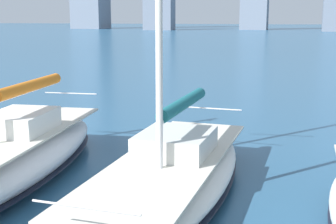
# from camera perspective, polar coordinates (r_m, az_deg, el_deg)

# --- Properties ---
(sailboat_teal) EXTENTS (3.22, 9.50, 10.10)m
(sailboat_teal) POSITION_cam_1_polar(r_m,az_deg,el_deg) (11.64, 0.18, -7.60)
(sailboat_teal) COLOR white
(sailboat_teal) RESTS_ON ground
(sailboat_orange) EXTENTS (3.46, 9.60, 12.14)m
(sailboat_orange) POSITION_cam_1_polar(r_m,az_deg,el_deg) (13.35, -18.39, -5.00)
(sailboat_orange) COLOR white
(sailboat_orange) RESTS_ON ground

